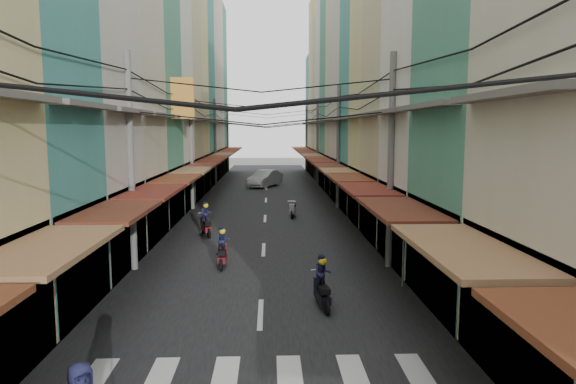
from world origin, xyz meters
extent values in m
plane|color=slate|center=(0.00, 0.00, 0.00)|extent=(160.00, 160.00, 0.00)
cube|color=black|center=(0.00, 20.00, 0.01)|extent=(10.00, 80.00, 0.02)
cube|color=gray|center=(-6.50, 20.00, 0.03)|extent=(3.00, 80.00, 0.06)
cube|color=gray|center=(6.50, 20.00, 0.03)|extent=(3.00, 80.00, 0.06)
cube|color=silver|center=(-3.50, -6.00, 0.03)|extent=(0.55, 2.40, 0.01)
cube|color=silver|center=(-2.10, -6.00, 0.03)|extent=(0.55, 2.40, 0.01)
cube|color=silver|center=(-0.70, -6.00, 0.03)|extent=(0.55, 2.40, 0.01)
cube|color=silver|center=(0.70, -6.00, 0.03)|extent=(0.55, 2.40, 0.01)
cube|color=silver|center=(2.10, -6.00, 0.03)|extent=(0.55, 2.40, 0.01)
cube|color=silver|center=(3.50, -6.00, 0.03)|extent=(0.55, 2.40, 0.01)
cube|color=#8F6441|center=(-4.10, -6.27, 3.00)|extent=(1.80, 4.33, 0.12)
cube|color=#595651|center=(-4.75, -6.27, 6.00)|extent=(0.50, 4.23, 0.15)
cube|color=black|center=(-5.60, -1.76, 1.60)|extent=(1.20, 4.13, 3.20)
cube|color=#612B1B|center=(-4.10, -1.76, 3.00)|extent=(1.80, 3.96, 0.12)
cube|color=#595651|center=(-4.75, -1.76, 6.00)|extent=(0.50, 3.87, 0.15)
cube|color=black|center=(-5.60, 2.96, 1.60)|extent=(1.20, 4.94, 3.20)
cube|color=maroon|center=(-4.10, 2.96, 3.00)|extent=(1.80, 4.73, 0.12)
cube|color=#595651|center=(-4.75, 2.96, 6.00)|extent=(0.50, 4.63, 0.15)
cube|color=beige|center=(-8.00, 8.00, 8.72)|extent=(6.00, 4.95, 17.43)
cube|color=black|center=(-5.60, 8.00, 1.60)|extent=(1.20, 4.75, 3.20)
cube|color=brown|center=(-4.10, 8.00, 3.00)|extent=(1.80, 4.56, 0.12)
cube|color=#595651|center=(-4.75, 8.00, 6.00)|extent=(0.50, 4.46, 0.15)
cube|color=#498E74|center=(-8.00, 12.98, 8.16)|extent=(6.00, 4.99, 16.32)
cube|color=black|center=(-5.60, 12.98, 1.60)|extent=(1.20, 4.80, 3.20)
cube|color=#8F6441|center=(-4.10, 12.98, 3.00)|extent=(1.80, 4.60, 0.12)
cube|color=#595651|center=(-4.75, 12.98, 6.00)|extent=(0.50, 4.50, 0.15)
cube|color=silver|center=(-8.00, 17.80, 11.44)|extent=(6.00, 4.65, 22.87)
cube|color=black|center=(-5.60, 17.80, 1.60)|extent=(1.20, 4.46, 3.20)
cube|color=#612B1B|center=(-4.10, 17.80, 3.00)|extent=(1.80, 4.27, 0.12)
cube|color=#595651|center=(-4.75, 17.80, 6.00)|extent=(0.50, 4.18, 0.15)
cube|color=#C3B58A|center=(-8.00, 22.57, 10.29)|extent=(6.00, 4.89, 20.58)
cube|color=black|center=(-5.60, 22.57, 1.60)|extent=(1.20, 4.70, 3.20)
cube|color=maroon|center=(-4.10, 22.57, 3.00)|extent=(1.80, 4.50, 0.12)
cube|color=#595651|center=(-4.75, 22.57, 6.00)|extent=(0.50, 4.40, 0.15)
cube|color=#D3C284|center=(-8.00, 27.27, 9.22)|extent=(6.00, 4.52, 18.44)
cube|color=black|center=(-5.60, 27.27, 1.60)|extent=(1.20, 4.34, 3.20)
cube|color=brown|center=(-4.10, 27.27, 3.00)|extent=(1.80, 4.16, 0.12)
cube|color=#595651|center=(-4.75, 27.27, 6.00)|extent=(0.50, 4.07, 0.15)
cube|color=teal|center=(-8.00, 32.13, 10.31)|extent=(6.00, 5.20, 20.63)
cube|color=black|center=(-5.60, 32.13, 1.60)|extent=(1.20, 4.99, 3.20)
cube|color=#8F6441|center=(-4.10, 32.13, 3.00)|extent=(1.80, 4.78, 0.12)
cube|color=#595651|center=(-4.75, 32.13, 6.00)|extent=(0.50, 4.68, 0.15)
cube|color=beige|center=(-8.00, 37.20, 11.85)|extent=(6.00, 4.94, 23.70)
cube|color=black|center=(-5.60, 37.20, 1.60)|extent=(1.20, 4.74, 3.20)
cube|color=#612B1B|center=(-4.10, 37.20, 3.00)|extent=(1.80, 4.55, 0.12)
cube|color=#595651|center=(-4.75, 37.20, 6.00)|extent=(0.50, 4.45, 0.15)
cube|color=beige|center=(-8.00, 42.14, 10.56)|extent=(6.00, 4.96, 21.12)
cube|color=black|center=(-5.60, 42.14, 1.60)|extent=(1.20, 4.76, 3.20)
cube|color=maroon|center=(-4.10, 42.14, 3.00)|extent=(1.80, 4.56, 0.12)
cube|color=#595651|center=(-4.75, 42.14, 6.00)|extent=(0.50, 4.46, 0.15)
cube|color=#498E74|center=(-8.00, 47.14, 9.95)|extent=(6.00, 5.04, 19.90)
cube|color=black|center=(-5.60, 47.14, 1.60)|extent=(1.20, 4.84, 3.20)
cube|color=brown|center=(-4.10, 47.14, 3.00)|extent=(1.80, 4.64, 0.12)
cube|color=#595651|center=(-4.75, 47.14, 6.00)|extent=(0.50, 4.54, 0.15)
cube|color=brown|center=(-4.40, 12.00, 7.00)|extent=(1.20, 0.40, 2.20)
cube|color=black|center=(5.60, -6.55, 1.60)|extent=(1.20, 4.78, 3.20)
cube|color=#8F6441|center=(4.10, -6.55, 3.00)|extent=(1.80, 4.58, 0.12)
cube|color=#595651|center=(4.75, -6.55, 6.00)|extent=(0.50, 4.48, 0.15)
cube|color=#498E74|center=(8.00, -1.55, 7.54)|extent=(6.00, 5.03, 15.08)
cube|color=black|center=(5.60, -1.55, 1.60)|extent=(1.20, 4.83, 3.20)
cube|color=#612B1B|center=(4.10, -1.55, 3.00)|extent=(1.80, 4.63, 0.12)
cube|color=#595651|center=(4.75, -1.55, 6.00)|extent=(0.50, 4.53, 0.15)
cube|color=black|center=(5.60, 3.36, 1.60)|extent=(1.20, 4.60, 3.20)
cube|color=maroon|center=(4.10, 3.36, 3.00)|extent=(1.80, 4.41, 0.12)
cube|color=#595651|center=(4.75, 3.36, 6.00)|extent=(0.50, 4.31, 0.15)
cube|color=#C3B58A|center=(8.00, 8.02, 10.37)|extent=(6.00, 4.52, 20.74)
cube|color=black|center=(5.60, 8.02, 1.60)|extent=(1.20, 4.34, 3.20)
cube|color=brown|center=(4.10, 8.02, 3.00)|extent=(1.80, 4.16, 0.12)
cube|color=#595651|center=(4.75, 8.02, 6.00)|extent=(0.50, 4.07, 0.15)
cube|color=#D3C284|center=(8.00, 12.34, 7.06)|extent=(6.00, 4.12, 14.13)
cube|color=black|center=(5.60, 12.34, 1.60)|extent=(1.20, 3.96, 3.20)
cube|color=#8F6441|center=(4.10, 12.34, 3.00)|extent=(1.80, 3.79, 0.12)
cube|color=#595651|center=(4.75, 12.34, 6.00)|extent=(0.50, 3.71, 0.15)
cube|color=teal|center=(8.00, 16.61, 8.84)|extent=(6.00, 4.40, 17.68)
cube|color=black|center=(5.60, 16.61, 1.60)|extent=(1.20, 4.23, 3.20)
cube|color=#612B1B|center=(4.10, 16.61, 3.00)|extent=(1.80, 4.05, 0.12)
cube|color=#595651|center=(4.75, 16.61, 6.00)|extent=(0.50, 3.96, 0.15)
cube|color=beige|center=(8.00, 21.13, 11.30)|extent=(6.00, 4.64, 22.59)
cube|color=black|center=(5.60, 21.13, 1.60)|extent=(1.20, 4.45, 3.20)
cube|color=maroon|center=(4.10, 21.13, 3.00)|extent=(1.80, 4.26, 0.12)
cube|color=#595651|center=(4.75, 21.13, 6.00)|extent=(0.50, 4.17, 0.15)
cube|color=beige|center=(8.00, 25.45, 10.63)|extent=(6.00, 4.00, 21.25)
cube|color=black|center=(5.60, 25.45, 1.60)|extent=(1.20, 3.84, 3.20)
cube|color=brown|center=(4.10, 25.45, 3.00)|extent=(1.80, 3.68, 0.12)
cube|color=#595651|center=(4.75, 25.45, 6.00)|extent=(0.50, 3.60, 0.15)
cube|color=#498E74|center=(8.00, 29.95, 11.16)|extent=(6.00, 5.01, 22.33)
cube|color=black|center=(5.60, 29.95, 1.60)|extent=(1.20, 4.81, 3.20)
cube|color=#8F6441|center=(4.10, 29.95, 3.00)|extent=(1.80, 4.61, 0.12)
cube|color=#595651|center=(4.75, 29.95, 6.00)|extent=(0.50, 4.51, 0.15)
cube|color=silver|center=(8.00, 34.96, 9.86)|extent=(6.00, 5.00, 19.71)
cube|color=black|center=(5.60, 34.96, 1.60)|extent=(1.20, 4.80, 3.20)
cube|color=#612B1B|center=(4.10, 34.96, 3.00)|extent=(1.80, 4.60, 0.12)
cube|color=#595651|center=(4.75, 34.96, 6.00)|extent=(0.50, 4.50, 0.15)
cube|color=#C3B58A|center=(8.00, 39.61, 8.43)|extent=(6.00, 4.32, 16.86)
cube|color=black|center=(5.60, 39.61, 1.60)|extent=(1.20, 4.15, 3.20)
cube|color=maroon|center=(4.10, 39.61, 3.00)|extent=(1.80, 3.97, 0.12)
cube|color=#595651|center=(4.75, 39.61, 6.00)|extent=(0.50, 3.89, 0.15)
cube|color=#D3C284|center=(8.00, 43.94, 9.98)|extent=(6.00, 4.33, 19.96)
cube|color=black|center=(5.60, 43.94, 1.60)|extent=(1.20, 4.16, 3.20)
cube|color=brown|center=(4.10, 43.94, 3.00)|extent=(1.80, 3.99, 0.12)
cube|color=#595651|center=(4.75, 43.94, 6.00)|extent=(0.50, 3.90, 0.15)
cube|color=teal|center=(8.00, 48.54, 7.17)|extent=(6.00, 4.88, 14.34)
cube|color=black|center=(5.60, 48.54, 1.60)|extent=(1.20, 4.68, 3.20)
cube|color=#8F6441|center=(4.10, 48.54, 3.00)|extent=(1.80, 4.49, 0.12)
cube|color=#595651|center=(4.75, 48.54, 6.00)|extent=(0.50, 4.39, 0.15)
cylinder|color=slate|center=(-4.90, 3.00, 4.10)|extent=(0.26, 0.26, 8.20)
cylinder|color=slate|center=(4.90, 3.00, 4.10)|extent=(0.26, 0.26, 8.20)
cylinder|color=slate|center=(-4.90, 18.00, 4.10)|extent=(0.26, 0.26, 8.20)
cylinder|color=slate|center=(4.90, 18.00, 4.10)|extent=(0.26, 0.26, 8.20)
cylinder|color=slate|center=(-4.90, 33.00, 4.10)|extent=(0.26, 0.26, 8.20)
cylinder|color=slate|center=(4.90, 33.00, 4.10)|extent=(0.26, 0.26, 8.20)
cylinder|color=slate|center=(-4.90, 48.00, 4.10)|extent=(0.26, 0.26, 8.20)
cylinder|color=slate|center=(4.90, 48.00, 4.10)|extent=(0.26, 0.26, 8.20)
imported|color=silver|center=(-0.16, 31.11, 0.00)|extent=(5.90, 4.28, 1.94)
imported|color=black|center=(7.50, 0.00, 0.00)|extent=(1.82, 1.13, 1.18)
cylinder|color=black|center=(-1.55, 3.78, 0.23)|extent=(0.09, 0.46, 0.46)
cylinder|color=black|center=(-1.55, 2.63, 0.23)|extent=(0.09, 0.46, 0.46)
cube|color=#5C1219|center=(-1.55, 3.20, 0.37)|extent=(0.30, 1.01, 0.25)
cube|color=black|center=(-1.55, 2.98, 0.63)|extent=(0.28, 0.48, 0.16)
cube|color=#5C1219|center=(-1.55, 3.69, 0.57)|extent=(0.26, 0.25, 0.48)
imported|color=#1B1D3F|center=(-1.55, 3.20, 0.48)|extent=(0.46, 0.33, 1.17)
sphere|color=yellow|center=(-1.55, 3.20, 1.37)|extent=(0.25, 0.25, 0.25)
cylinder|color=black|center=(1.84, -0.97, 0.23)|extent=(0.09, 0.47, 0.47)
cylinder|color=black|center=(1.84, -2.14, 0.23)|extent=(0.09, 0.47, 0.47)
cube|color=black|center=(1.84, -1.55, 0.38)|extent=(0.31, 1.04, 0.25)
cube|color=black|center=(1.84, -1.78, 0.65)|extent=(0.29, 0.50, 0.16)
cube|color=black|center=(1.84, -1.06, 0.59)|extent=(0.27, 0.25, 0.50)
imported|color=#1B1D3F|center=(1.84, -1.55, 0.50)|extent=(0.48, 0.34, 1.20)
sphere|color=yellow|center=(1.84, -1.55, 1.40)|extent=(0.25, 0.25, 0.25)
cylinder|color=black|center=(-2.92, 9.75, 0.25)|extent=(0.10, 0.50, 0.50)
cylinder|color=black|center=(-2.92, 8.51, 0.25)|extent=(0.10, 0.50, 0.50)
cube|color=#5C1219|center=(-2.92, 9.13, 0.40)|extent=(0.33, 1.10, 0.27)
cube|color=black|center=(-2.92, 8.89, 0.69)|extent=(0.31, 0.53, 0.17)
cube|color=#5C1219|center=(-2.92, 9.66, 0.62)|extent=(0.29, 0.27, 0.53)
imported|color=#1B1D3F|center=(-2.92, 9.13, 0.53)|extent=(0.51, 0.36, 1.27)
sphere|color=yellow|center=(-2.92, 9.13, 1.49)|extent=(0.27, 0.27, 0.27)
cylinder|color=black|center=(1.68, 15.05, 0.25)|extent=(0.10, 0.50, 0.50)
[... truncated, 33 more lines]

